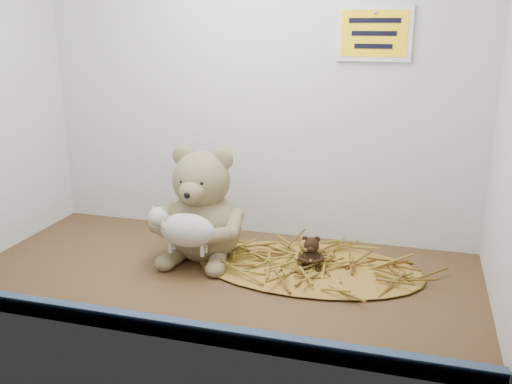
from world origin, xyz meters
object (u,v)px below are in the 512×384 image
(toy_lamb, at_px, (187,230))
(mini_teddy_tan, at_px, (307,250))
(mini_teddy_brown, at_px, (311,251))
(main_teddy, at_px, (203,204))

(toy_lamb, height_order, mini_teddy_tan, toy_lamb)
(toy_lamb, bearing_deg, mini_teddy_brown, 20.17)
(mini_teddy_tan, bearing_deg, main_teddy, 165.84)
(main_teddy, height_order, mini_teddy_tan, main_teddy)
(main_teddy, relative_size, mini_teddy_tan, 3.83)
(toy_lamb, bearing_deg, mini_teddy_tan, 21.87)
(main_teddy, relative_size, mini_teddy_brown, 3.64)
(main_teddy, xyz_separation_m, toy_lamb, (0.00, -0.10, -0.03))
(toy_lamb, xyz_separation_m, mini_teddy_brown, (0.28, 0.10, -0.06))
(toy_lamb, xyz_separation_m, mini_teddy_tan, (0.26, 0.11, -0.06))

